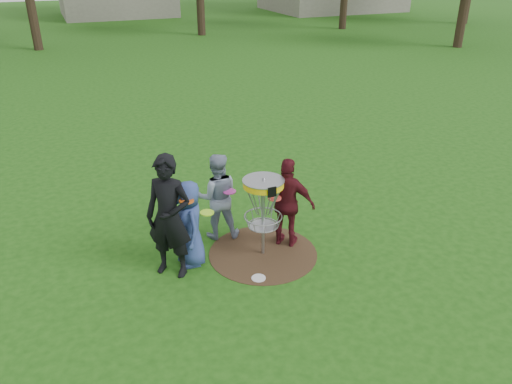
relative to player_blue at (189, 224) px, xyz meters
name	(u,v)px	position (x,y,z in m)	size (l,w,h in m)	color
ground	(263,253)	(1.16, -0.21, -0.71)	(100.00, 100.00, 0.00)	#19470F
dirt_patch	(263,253)	(1.16, -0.21, -0.71)	(1.80, 1.80, 0.01)	#47331E
player_blue	(189,224)	(0.00, 0.00, 0.00)	(0.69, 0.45, 1.42)	#304484
player_black	(169,217)	(-0.34, -0.15, 0.27)	(0.71, 0.47, 1.95)	black
player_grey	(217,196)	(0.67, 0.63, 0.06)	(0.75, 0.58, 1.53)	#7F8BA4
player_maroon	(288,203)	(1.65, -0.08, 0.07)	(0.92, 0.38, 1.56)	#4E121A
disc_on_grass	(259,278)	(0.81, -0.84, -0.70)	(0.22, 0.22, 0.02)	silver
disc_golf_basket	(263,199)	(1.16, -0.21, 0.31)	(0.66, 0.67, 1.38)	#9EA0A5
held_discs	(225,201)	(0.60, 0.01, 0.28)	(1.66, 0.77, 0.34)	#ABFF1C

